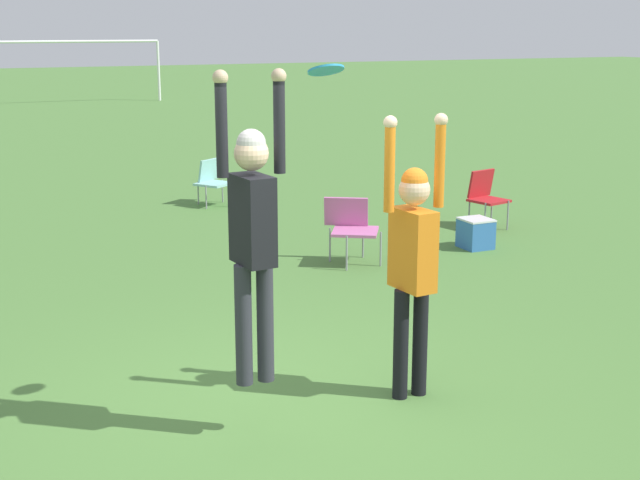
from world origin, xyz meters
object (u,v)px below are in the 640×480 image
Objects in this scene: frisbee at (326,70)px; camping_chair_2 at (212,179)px; camping_chair_1 at (352,225)px; cooler_box at (476,233)px; person_jumping at (253,221)px; camping_chair_0 at (485,194)px; person_defending at (413,250)px.

frisbee is 0.34× the size of camping_chair_2.
camping_chair_1 is 1.85m from cooler_box.
cooler_box is (4.64, 3.97, -1.38)m from person_jumping.
camping_chair_0 is (5.48, 4.96, -1.08)m from person_jumping.
camping_chair_1 reaches higher than camping_chair_2.
frisbee is 0.31× the size of camping_chair_1.
person_defending reaches higher than camping_chair_1.
person_jumping is at bearing -175.20° from frisbee.
cooler_box is at bearing 134.03° from person_defending.
person_defending is at bearing 35.86° from camping_chair_0.
camping_chair_0 is at bearing -128.46° from camping_chair_1.
frisbee reaches higher than person_defending.
camping_chair_2 is at bearing 77.48° from frisbee.
person_jumping is 8.57× the size of frisbee.
person_defending is 5.55× the size of cooler_box.
person_defending is 1.59m from frisbee.
person_jumping is 1.42m from person_defending.
person_jumping is 1.16m from frisbee.
camping_chair_1 is at bearing 5.74° from camping_chair_0.
camping_chair_2 is (2.40, 8.26, -1.15)m from person_jumping.
person_defending is at bearing 48.41° from camping_chair_2.
camping_chair_2 is at bearing -21.67° from person_jumping.
person_defending is 2.68× the size of camping_chair_0.
person_jumping reaches higher than camping_chair_0.
person_defending is at bearing -90.00° from person_jumping.
camping_chair_1 is (2.24, 3.97, -2.11)m from frisbee.
camping_chair_2 is (-3.08, 3.30, -0.06)m from camping_chair_0.
frisbee is (0.58, 0.05, 1.00)m from person_jumping.
person_jumping is 6.26m from cooler_box.
person_jumping is 2.92× the size of camping_chair_2.
person_defending reaches higher than cooler_box.
camping_chair_2 is (1.82, 8.21, -2.15)m from frisbee.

